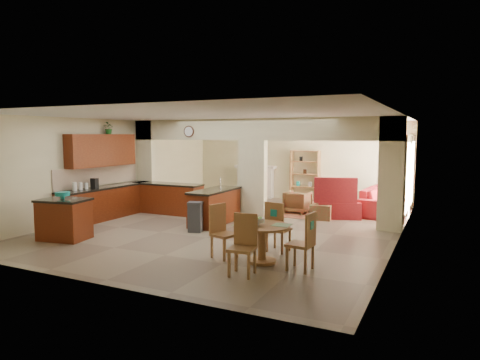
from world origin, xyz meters
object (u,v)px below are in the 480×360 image
at_px(dining_table, 262,237).
at_px(armchair, 298,202).
at_px(sofa, 386,200).
at_px(kitchen_island, 64,219).

bearing_deg(dining_table, armchair, 101.01).
bearing_deg(armchair, dining_table, 105.77).
height_order(dining_table, sofa, sofa).
bearing_deg(armchair, sofa, -151.17).
bearing_deg(kitchen_island, armchair, 46.51).
distance_m(sofa, armchair, 2.64).
distance_m(kitchen_island, sofa, 8.96).
xyz_separation_m(dining_table, armchair, (-1.01, 5.18, -0.15)).
bearing_deg(dining_table, sofa, 77.38).
relative_size(kitchen_island, dining_table, 1.14).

